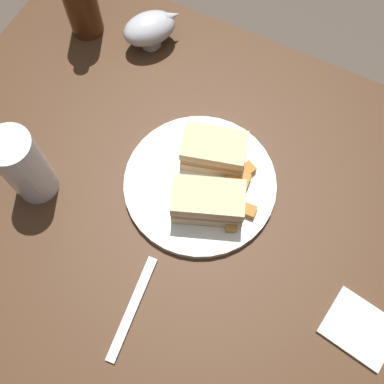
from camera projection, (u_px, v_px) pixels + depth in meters
ground_plane at (188, 289)px, 1.54m from camera, size 6.00×6.00×0.00m
dining_table at (187, 262)px, 1.18m from camera, size 1.08×0.86×0.77m
plate at (199, 183)px, 0.84m from camera, size 0.28×0.28×0.02m
sandwich_half_left at (208, 202)px, 0.78m from camera, size 0.14×0.11×0.06m
sandwich_half_right at (212, 150)px, 0.82m from camera, size 0.13×0.10×0.06m
potato_wedge_front at (226, 193)px, 0.81m from camera, size 0.05×0.05×0.02m
potato_wedge_middle at (231, 221)px, 0.79m from camera, size 0.03×0.04×0.02m
potato_wedge_back at (241, 208)px, 0.80m from camera, size 0.05×0.03×0.01m
potato_wedge_left_edge at (242, 184)px, 0.82m from camera, size 0.02×0.04×0.02m
potato_wedge_right_edge at (241, 175)px, 0.83m from camera, size 0.04×0.06×0.02m
pint_glass at (26, 169)px, 0.78m from camera, size 0.08×0.08×0.16m
gravy_boat at (150, 29)px, 0.93m from camera, size 0.12×0.13×0.07m
napkin at (359, 328)px, 0.74m from camera, size 0.12×0.11×0.01m
fork at (135, 309)px, 0.76m from camera, size 0.04×0.18×0.01m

